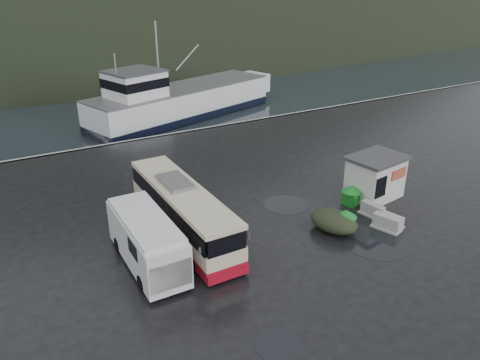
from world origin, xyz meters
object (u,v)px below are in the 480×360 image
coach_bus (184,233)px  dome_tent (333,230)px  waste_bin_right (350,204)px  jersey_barrier_b (386,229)px  jersey_barrier_a (372,215)px  fishing_trawler (183,104)px  white_van (149,264)px  jersey_barrier_c (391,226)px  ticket_kiosk (373,196)px  waste_bin_left (344,230)px

coach_bus → dome_tent: coach_bus is taller
waste_bin_right → jersey_barrier_b: bearing=-96.5°
jersey_barrier_a → fishing_trawler: size_ratio=0.06×
dome_tent → fishing_trawler: 30.88m
jersey_barrier_a → fishing_trawler: fishing_trawler is taller
white_van → jersey_barrier_a: (13.79, -1.82, 0.00)m
coach_bus → white_van: coach_bus is taller
white_van → waste_bin_right: size_ratio=5.01×
jersey_barrier_b → fishing_trawler: size_ratio=0.06×
dome_tent → jersey_barrier_b: dome_tent is taller
jersey_barrier_c → jersey_barrier_a: bearing=93.8°
waste_bin_right → ticket_kiosk: ticket_kiosk is taller
waste_bin_left → fishing_trawler: bearing=84.1°
ticket_kiosk → fishing_trawler: size_ratio=0.14×
waste_bin_left → waste_bin_right: bearing=42.0°
white_van → jersey_barrier_b: size_ratio=3.88×
waste_bin_left → jersey_barrier_c: waste_bin_left is taller
fishing_trawler → waste_bin_left: bearing=-112.9°
waste_bin_right → jersey_barrier_a: (0.08, -1.84, 0.00)m
white_van → waste_bin_left: 11.32m
waste_bin_left → jersey_barrier_c: (2.82, -0.96, 0.00)m
white_van → fishing_trawler: bearing=63.7°
fishing_trawler → ticket_kiosk: bearing=-104.0°
waste_bin_right → waste_bin_left: bearing=-138.0°
white_van → jersey_barrier_a: white_van is taller
coach_bus → fishing_trawler: fishing_trawler is taller
white_van → jersey_barrier_a: bearing=-7.3°
fishing_trawler → waste_bin_right: bearing=-108.2°
coach_bus → jersey_barrier_a: (10.97, -3.79, 0.00)m
waste_bin_right → jersey_barrier_a: waste_bin_right is taller
white_van → jersey_barrier_c: size_ratio=4.60×
white_van → fishing_trawler: 32.00m
jersey_barrier_b → white_van: bearing=165.5°
ticket_kiosk → jersey_barrier_c: size_ratio=2.57×
jersey_barrier_c → coach_bus: bearing=154.5°
coach_bus → waste_bin_right: bearing=-10.4°
ticket_kiosk → jersey_barrier_a: size_ratio=2.30×
jersey_barrier_b → fishing_trawler: bearing=88.3°
waste_bin_right → jersey_barrier_b: waste_bin_right is taller
dome_tent → fishing_trawler: bearing=83.1°
white_van → jersey_barrier_c: white_van is taller
waste_bin_right → jersey_barrier_c: size_ratio=0.92×
jersey_barrier_a → jersey_barrier_c: jersey_barrier_a is taller
waste_bin_right → ticket_kiosk: 2.08m
coach_bus → jersey_barrier_a: bearing=-19.3°
coach_bus → waste_bin_left: bearing=-27.9°
dome_tent → jersey_barrier_c: (3.34, -1.31, 0.00)m
jersey_barrier_b → fishing_trawler: fishing_trawler is taller
white_van → dome_tent: size_ratio=2.25×
jersey_barrier_c → waste_bin_left: bearing=161.1°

